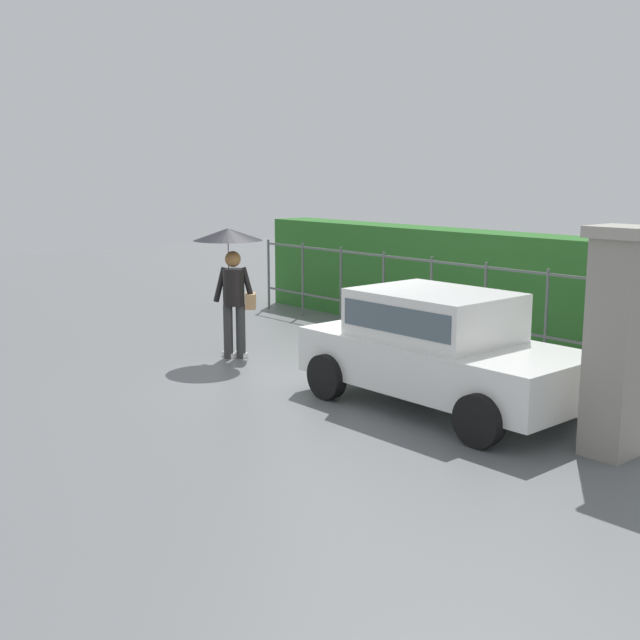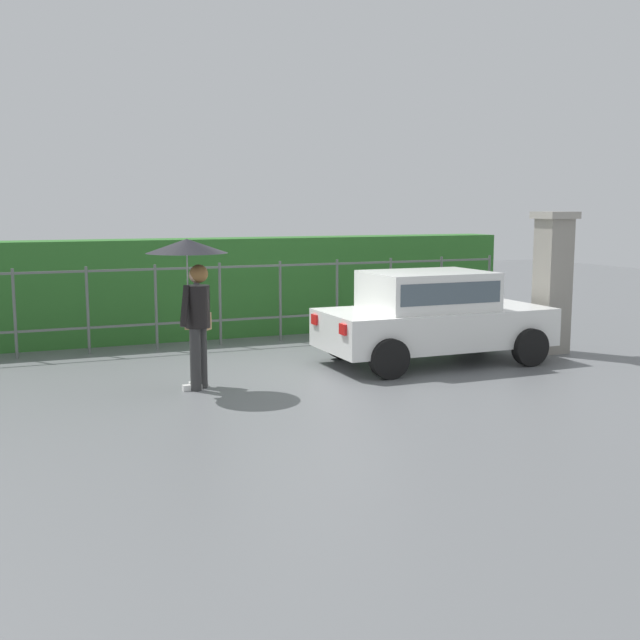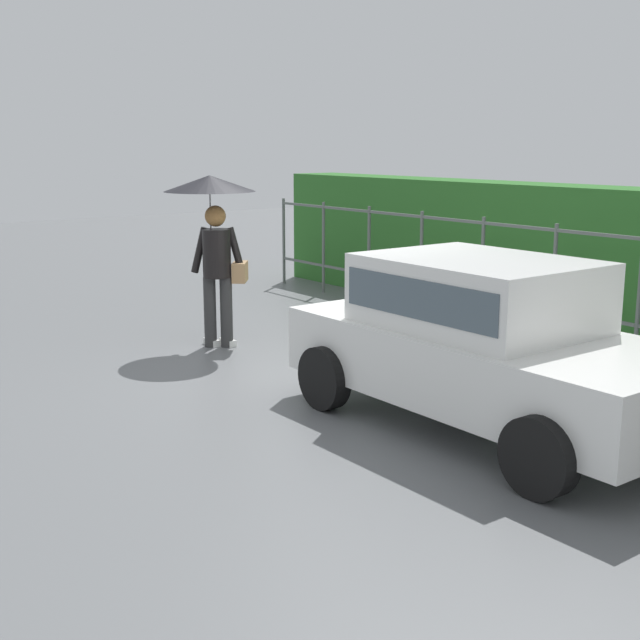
% 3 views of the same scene
% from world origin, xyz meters
% --- Properties ---
extents(ground_plane, '(40.00, 40.00, 0.00)m').
position_xyz_m(ground_plane, '(0.00, 0.00, 0.00)').
color(ground_plane, slate).
extents(car, '(3.75, 1.87, 1.48)m').
position_xyz_m(car, '(2.00, -0.10, 0.80)').
color(car, white).
rests_on(car, ground).
extents(pedestrian, '(1.10, 1.10, 2.07)m').
position_xyz_m(pedestrian, '(-1.99, -0.48, 1.58)').
color(pedestrian, '#333333').
rests_on(pedestrian, ground).
extents(fence_section, '(10.51, 0.05, 1.50)m').
position_xyz_m(fence_section, '(-0.11, 2.82, 0.82)').
color(fence_section, '#59605B').
rests_on(fence_section, ground).
extents(hedge_row, '(11.46, 0.90, 1.90)m').
position_xyz_m(hedge_row, '(-0.11, 3.84, 0.95)').
color(hedge_row, '#2D6B28').
rests_on(hedge_row, ground).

